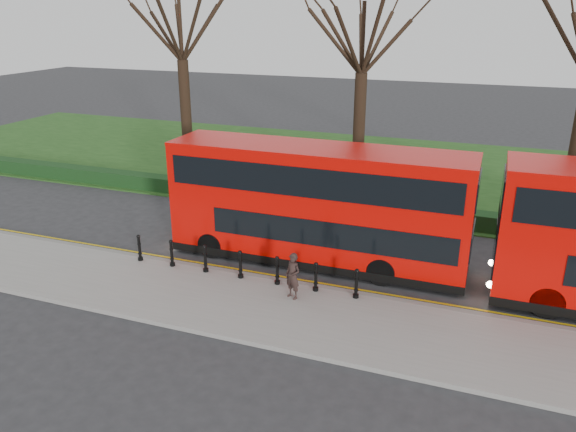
% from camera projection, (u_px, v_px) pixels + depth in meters
% --- Properties ---
extents(ground, '(120.00, 120.00, 0.00)m').
position_uv_depth(ground, '(242.00, 264.00, 21.50)').
color(ground, '#28282B').
rests_on(ground, ground).
extents(pavement, '(60.00, 4.00, 0.15)m').
position_uv_depth(pavement, '(204.00, 297.00, 18.84)').
color(pavement, gray).
rests_on(pavement, ground).
extents(kerb, '(60.00, 0.25, 0.16)m').
position_uv_depth(kerb, '(230.00, 273.00, 20.60)').
color(kerb, slate).
rests_on(kerb, ground).
extents(grass_verge, '(60.00, 18.00, 0.06)m').
position_uv_depth(grass_verge, '(344.00, 166.00, 34.67)').
color(grass_verge, '#1D4416').
rests_on(grass_verge, ground).
extents(hedge, '(60.00, 0.90, 0.80)m').
position_uv_depth(hedge, '(300.00, 200.00, 27.34)').
color(hedge, black).
rests_on(hedge, ground).
extents(yellow_line_outer, '(60.00, 0.10, 0.01)m').
position_uv_depth(yellow_line_outer, '(234.00, 271.00, 20.89)').
color(yellow_line_outer, yellow).
rests_on(yellow_line_outer, ground).
extents(yellow_line_inner, '(60.00, 0.10, 0.01)m').
position_uv_depth(yellow_line_inner, '(236.00, 269.00, 21.06)').
color(yellow_line_inner, yellow).
rests_on(yellow_line_inner, ground).
extents(tree_left, '(7.62, 7.62, 11.91)m').
position_uv_depth(tree_left, '(180.00, 19.00, 29.89)').
color(tree_left, black).
rests_on(tree_left, ground).
extents(tree_mid, '(7.25, 7.25, 11.32)m').
position_uv_depth(tree_mid, '(363.00, 30.00, 26.77)').
color(tree_mid, black).
rests_on(tree_mid, ground).
extents(bollard_row, '(8.59, 0.15, 1.00)m').
position_uv_depth(bollard_row, '(240.00, 265.00, 19.90)').
color(bollard_row, black).
rests_on(bollard_row, pavement).
extents(bus_lead, '(11.27, 2.59, 4.48)m').
position_uv_depth(bus_lead, '(317.00, 206.00, 21.00)').
color(bus_lead, '#CC0803').
rests_on(bus_lead, ground).
extents(pedestrian, '(0.68, 0.59, 1.59)m').
position_uv_depth(pedestrian, '(293.00, 276.00, 18.41)').
color(pedestrian, '#2D1F1C').
rests_on(pedestrian, pavement).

